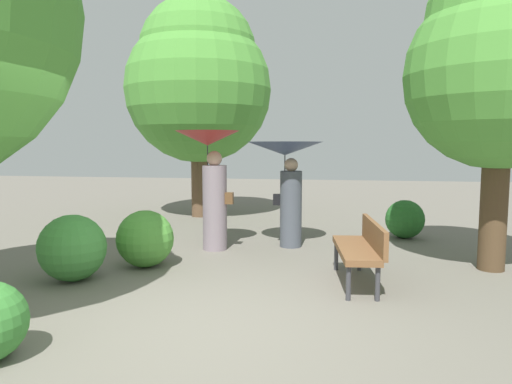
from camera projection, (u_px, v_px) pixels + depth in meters
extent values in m
plane|color=#6B665B|center=(190.00, 328.00, 4.65)|extent=(40.00, 40.00, 0.00)
cylinder|color=gray|center=(215.00, 208.00, 8.07)|extent=(0.42, 0.42, 1.48)
sphere|color=tan|center=(214.00, 159.00, 7.98)|extent=(0.26, 0.26, 0.26)
cylinder|color=#333338|center=(208.00, 170.00, 8.04)|extent=(0.02, 0.02, 0.85)
cone|color=#B22D2D|center=(207.00, 138.00, 7.98)|extent=(1.11, 1.11, 0.25)
cube|color=brown|center=(229.00, 198.00, 7.97)|extent=(0.14, 0.10, 0.20)
cylinder|color=#474C56|center=(291.00, 209.00, 8.30)|extent=(0.39, 0.39, 1.37)
sphere|color=tan|center=(291.00, 165.00, 8.21)|extent=(0.24, 0.24, 0.24)
cylinder|color=#333338|center=(285.00, 176.00, 8.27)|extent=(0.02, 0.02, 0.75)
cone|color=#38476B|center=(285.00, 148.00, 8.22)|extent=(1.35, 1.35, 0.24)
cube|color=black|center=(277.00, 200.00, 8.36)|extent=(0.14, 0.10, 0.20)
cylinder|color=#38383D|center=(336.00, 255.00, 6.78)|extent=(0.06, 0.06, 0.44)
cylinder|color=#38383D|center=(360.00, 255.00, 6.76)|extent=(0.06, 0.06, 0.44)
cylinder|color=#38383D|center=(348.00, 282.00, 5.45)|extent=(0.06, 0.06, 0.44)
cylinder|color=#38383D|center=(378.00, 283.00, 5.43)|extent=(0.06, 0.06, 0.44)
cube|color=brown|center=(355.00, 250.00, 6.08)|extent=(0.59, 1.54, 0.08)
cube|color=brown|center=(374.00, 235.00, 6.04)|extent=(0.22, 1.50, 0.35)
cylinder|color=#4C3823|center=(497.00, 142.00, 6.62)|extent=(0.38, 0.38, 3.75)
sphere|color=#4C9338|center=(501.00, 75.00, 6.53)|extent=(2.67, 2.67, 2.67)
sphere|color=#4C9338|center=(504.00, 20.00, 6.45)|extent=(2.14, 2.14, 2.14)
cylinder|color=brown|center=(199.00, 133.00, 11.67)|extent=(0.43, 0.43, 4.26)
sphere|color=#4C9338|center=(199.00, 90.00, 11.56)|extent=(3.64, 3.64, 3.64)
sphere|color=#4C9338|center=(198.00, 55.00, 11.47)|extent=(2.91, 2.91, 2.91)
sphere|color=#235B23|center=(405.00, 219.00, 9.06)|extent=(0.76, 0.76, 0.76)
sphere|color=#428C3D|center=(72.00, 248.00, 6.23)|extent=(0.90, 0.90, 0.90)
sphere|color=#4C9338|center=(145.00, 239.00, 6.94)|extent=(0.86, 0.86, 0.86)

